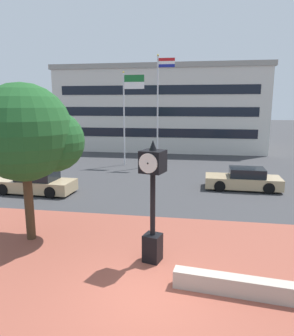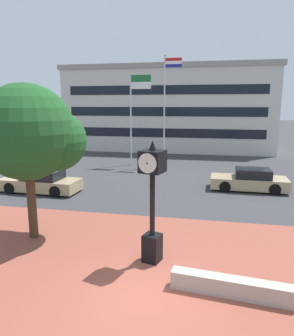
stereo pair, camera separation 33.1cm
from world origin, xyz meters
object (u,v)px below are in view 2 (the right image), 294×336
Objects in this scene: street_clock at (152,199)px; flagpole_secondary at (166,105)px; car_street_near at (41,182)px; car_street_mid at (249,180)px; plaza_tree at (33,134)px; flagpole_primary at (134,109)px; civic_building at (171,108)px.

street_clock is 16.35m from flagpole_secondary.
flagpole_secondary reaches higher than car_street_near.
flagpole_secondary is at bearing 44.29° from car_street_mid.
car_street_mid is at bearing 44.95° from plaza_tree.
flagpole_primary is at bearing 180.00° from flagpole_secondary.
car_street_near is 12.13m from car_street_mid.
plaza_tree is 0.76× the size of flagpole_primary.
civic_building is (1.48, 12.49, -0.09)m from flagpole_primary.
civic_building is at bearing 86.77° from plaza_tree.
civic_building is (-3.02, 28.48, 2.40)m from street_clock.
plaza_tree is at bearing 136.18° from car_street_mid.
street_clock is at bearing -74.26° from flagpole_primary.
plaza_tree is at bearing -177.75° from street_clock.
civic_building reaches higher than car_street_mid.
car_street_near is (-7.78, 6.84, -1.52)m from street_clock.
flagpole_primary is (0.06, 14.91, 0.69)m from plaza_tree.
civic_building is at bearing 95.09° from flagpole_secondary.
flagpole_primary is at bearing 121.24° from street_clock.
car_street_near is 10.51m from flagpole_primary.
car_street_near is 1.07× the size of car_street_mid.
plaza_tree is 27.45m from civic_building.
car_street_mid is (11.80, 2.80, -0.00)m from car_street_near.
street_clock is at bearing 158.62° from car_street_mid.
flagpole_primary is 0.86× the size of flagpole_secondary.
plaza_tree is 14.93m from flagpole_primary.
flagpole_secondary is (-5.93, 6.34, 4.34)m from car_street_mid.
car_street_near is at bearing 119.14° from plaza_tree.
car_street_near is 0.54× the size of flagpole_secondary.
street_clock is 0.84× the size of car_street_near.
car_street_mid is at bearing -74.18° from car_street_near.
street_clock is 0.89× the size of car_street_mid.
civic_building is (4.76, 21.63, 3.92)m from car_street_near.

